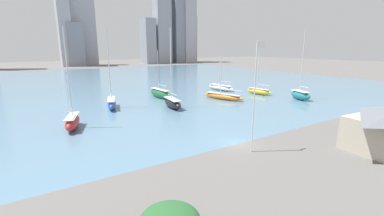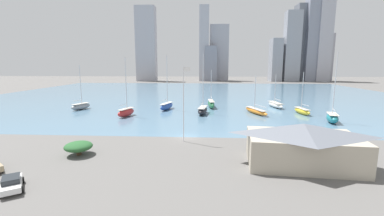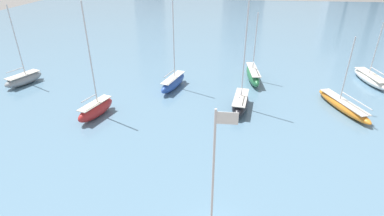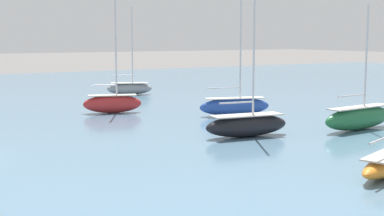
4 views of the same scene
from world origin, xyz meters
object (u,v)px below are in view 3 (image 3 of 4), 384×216
at_px(sailboat_green, 253,75).
at_px(sailboat_red, 96,109).
at_px(sailboat_blue, 173,82).
at_px(sailboat_white, 370,78).
at_px(flag_pole, 213,198).
at_px(sailboat_orange, 343,105).
at_px(sailboat_black, 240,102).
at_px(sailboat_gray, 24,79).

xyz_separation_m(sailboat_green, sailboat_red, (-22.17, -15.58, 0.03)).
bearing_deg(sailboat_blue, sailboat_white, 26.15).
xyz_separation_m(flag_pole, sailboat_blue, (-7.98, 31.83, -5.84)).
bearing_deg(flag_pole, sailboat_blue, 104.07).
height_order(sailboat_orange, sailboat_green, sailboat_green).
bearing_deg(sailboat_white, flag_pole, -132.97).
distance_m(sailboat_black, sailboat_blue, 12.53).
height_order(flag_pole, sailboat_red, sailboat_red).
height_order(sailboat_green, sailboat_red, sailboat_red).
height_order(sailboat_green, sailboat_blue, sailboat_blue).
distance_m(flag_pole, sailboat_orange, 32.58).
distance_m(sailboat_orange, sailboat_white, 13.76).
relative_size(sailboat_white, sailboat_red, 0.68).
relative_size(sailboat_black, sailboat_blue, 1.00).
bearing_deg(sailboat_black, sailboat_green, 85.40).
bearing_deg(sailboat_black, flag_pole, -88.30).
bearing_deg(sailboat_green, sailboat_red, -149.70).
bearing_deg(sailboat_red, flag_pole, -33.46).
distance_m(sailboat_gray, sailboat_red, 19.40).
distance_m(sailboat_white, sailboat_red, 45.60).
bearing_deg(sailboat_orange, sailboat_black, 165.89).
relative_size(sailboat_orange, sailboat_blue, 0.68).
xyz_separation_m(flag_pole, sailboat_gray, (-33.68, 30.70, -5.98)).
xyz_separation_m(sailboat_white, sailboat_red, (-42.34, -16.92, 0.34)).
relative_size(flag_pole, sailboat_orange, 1.19).
bearing_deg(sailboat_gray, flag_pole, -20.78).
relative_size(sailboat_white, sailboat_blue, 0.64).
xyz_separation_m(sailboat_white, sailboat_green, (-20.17, -1.33, 0.31)).
xyz_separation_m(sailboat_black, sailboat_blue, (-10.80, 6.36, 0.05)).
distance_m(sailboat_white, sailboat_gray, 59.62).
distance_m(sailboat_white, sailboat_green, 20.22).
height_order(sailboat_white, sailboat_gray, sailboat_gray).
relative_size(sailboat_green, sailboat_red, 0.76).
distance_m(flag_pole, sailboat_green, 37.48).
bearing_deg(sailboat_orange, sailboat_green, 121.42).
height_order(sailboat_gray, sailboat_red, sailboat_red).
xyz_separation_m(sailboat_black, sailboat_red, (-19.67, -4.42, 0.09)).
distance_m(sailboat_orange, sailboat_green, 15.54).
bearing_deg(sailboat_green, sailboat_white, -1.02).
height_order(sailboat_orange, sailboat_gray, sailboat_gray).
distance_m(sailboat_orange, sailboat_red, 34.72).
xyz_separation_m(sailboat_orange, sailboat_green, (-12.06, 9.79, 0.38)).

